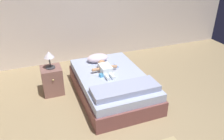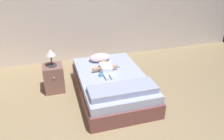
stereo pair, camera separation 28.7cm
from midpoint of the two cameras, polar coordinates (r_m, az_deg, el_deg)
name	(u,v)px [view 1 (the left image)]	position (r m, az deg, el deg)	size (l,w,h in m)	color
ground_plane	(141,134)	(3.51, 4.84, -15.83)	(8.00, 8.00, 0.00)	#97815C
wall_behind_bed	(84,1)	(5.49, -8.61, 16.76)	(8.00, 0.12, 2.81)	beige
bed	(112,85)	(4.24, -1.94, -3.79)	(1.22, 1.90, 0.42)	brown
pillow	(98,58)	(4.63, -5.43, 3.03)	(0.43, 0.29, 0.15)	silver
baby	(105,68)	(4.21, -3.79, 0.40)	(0.49, 0.61, 0.16)	white
toothbrush	(116,66)	(4.44, -0.75, 1.08)	(0.03, 0.15, 0.02)	#3982F1
nightstand	(52,80)	(4.44, -16.62, -2.57)	(0.37, 0.40, 0.53)	#7E564E
lamp	(49,56)	(4.22, -17.51, 3.28)	(0.19, 0.19, 0.33)	#333338
blanket	(125,89)	(3.62, 1.12, -4.85)	(1.10, 0.40, 0.10)	#97A0BE
toy_block	(101,75)	(4.06, -4.75, -1.38)	(0.08, 0.08, 0.06)	#4B9ED0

